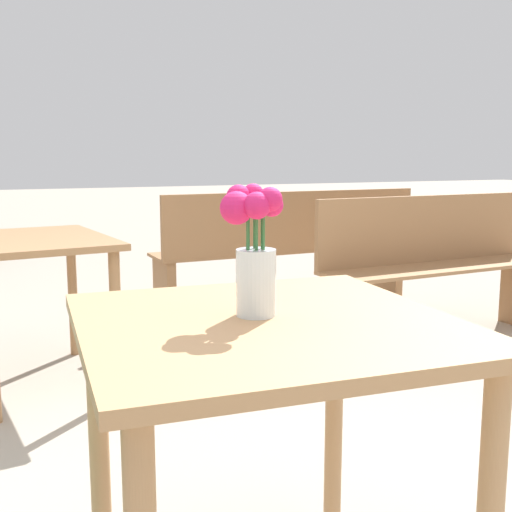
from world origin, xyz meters
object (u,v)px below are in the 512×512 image
(flower_vase, at_px, (254,253))
(table_back, at_px, (35,262))
(bench_middle, at_px, (432,263))
(bench_near, at_px, (290,246))
(table_front, at_px, (267,375))

(flower_vase, height_order, table_back, flower_vase)
(bench_middle, distance_m, table_back, 2.24)
(flower_vase, distance_m, bench_near, 3.06)
(flower_vase, distance_m, table_back, 1.95)
(flower_vase, bearing_deg, bench_near, 62.42)
(table_front, relative_size, flower_vase, 2.93)
(table_front, bearing_deg, flower_vase, 114.28)
(flower_vase, relative_size, table_back, 0.29)
(flower_vase, bearing_deg, bench_middle, 43.37)
(table_front, distance_m, flower_vase, 0.26)
(bench_near, bearing_deg, table_back, -155.54)
(bench_middle, relative_size, table_back, 1.62)
(table_front, bearing_deg, bench_middle, 44.13)
(table_front, relative_size, bench_middle, 0.53)
(table_front, height_order, bench_middle, bench_middle)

